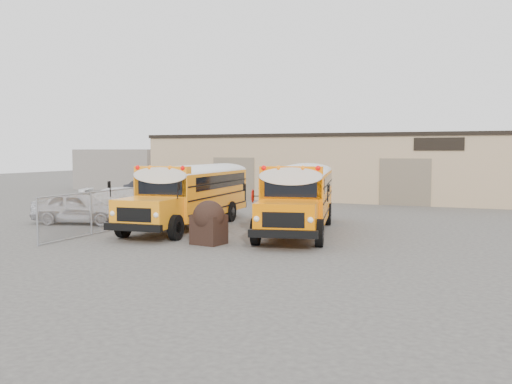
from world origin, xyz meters
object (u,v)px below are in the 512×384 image
at_px(tarp_bundle, 209,222).
at_px(car_white, 130,201).
at_px(school_bus_right, 310,184).
at_px(school_bus_left, 235,183).
at_px(car_silver, 80,208).
at_px(car_dark, 158,191).

relative_size(tarp_bundle, car_white, 0.32).
relative_size(school_bus_right, tarp_bundle, 6.27).
bearing_deg(tarp_bundle, school_bus_left, 109.89).
distance_m(school_bus_left, school_bus_right, 4.26).
distance_m(car_silver, car_white, 4.29).
bearing_deg(car_silver, car_dark, -0.76).
xyz_separation_m(tarp_bundle, car_white, (-8.64, 7.15, -0.10)).
height_order(school_bus_right, car_white, school_bus_right).
bearing_deg(car_white, car_silver, 157.87).
relative_size(school_bus_left, car_white, 1.96).
bearing_deg(car_dark, school_bus_right, -88.43).
distance_m(school_bus_right, tarp_bundle, 10.73).
bearing_deg(school_bus_right, car_silver, -139.07).
relative_size(school_bus_left, school_bus_right, 0.98).
xyz_separation_m(school_bus_right, car_white, (-9.18, -3.53, -0.95)).
distance_m(tarp_bundle, car_dark, 17.34).
height_order(school_bus_right, car_silver, school_bus_right).
relative_size(school_bus_right, car_dark, 2.06).
distance_m(school_bus_right, car_white, 9.88).
bearing_deg(tarp_bundle, school_bus_right, 87.09).
distance_m(school_bus_left, car_white, 5.89).
bearing_deg(tarp_bundle, car_white, 140.38).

